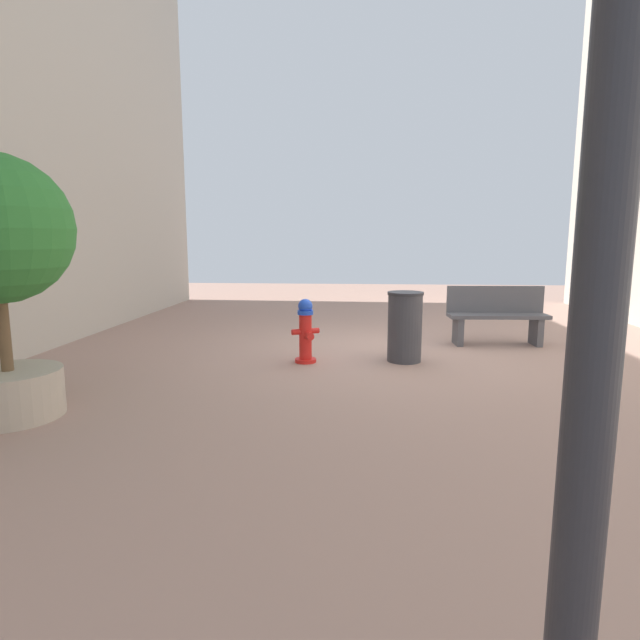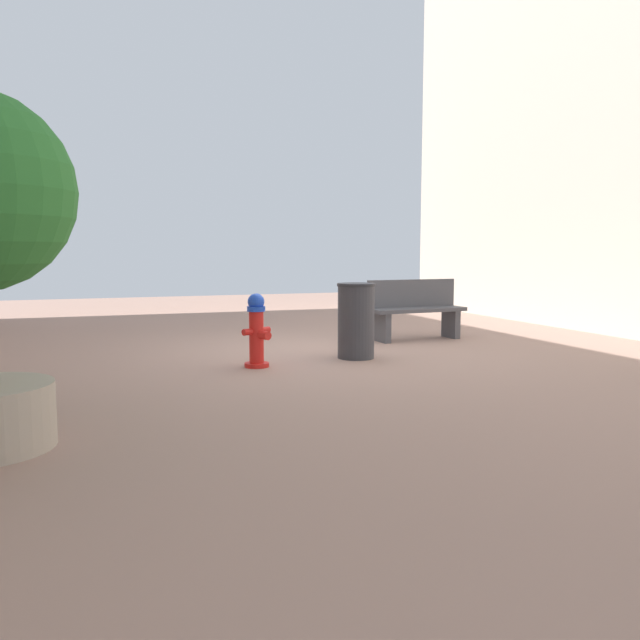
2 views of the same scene
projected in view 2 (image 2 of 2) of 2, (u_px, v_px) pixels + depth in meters
ground_plane at (316, 351)px, 8.90m from camera, size 23.40×23.40×0.00m
fire_hydrant at (257, 330)px, 7.66m from camera, size 0.39×0.37×0.90m
bench_near at (415, 309)px, 10.08m from camera, size 1.60×0.52×0.95m
trash_bin at (356, 321)px, 8.30m from camera, size 0.50×0.50×0.99m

